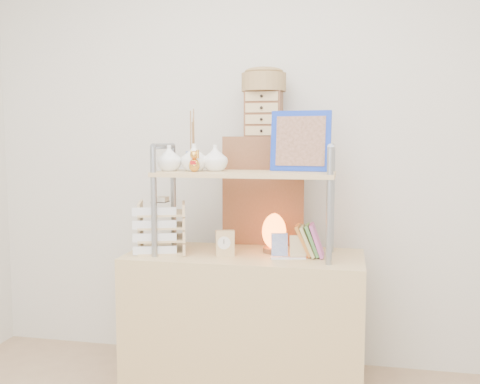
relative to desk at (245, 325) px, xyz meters
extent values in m
cube|color=silver|center=(0.00, 0.50, 0.93)|extent=(3.40, 0.02, 2.60)
cube|color=tan|center=(0.00, 0.00, 0.00)|extent=(1.20, 0.50, 0.75)
cube|color=brown|center=(0.04, 0.37, 0.30)|extent=(0.47, 0.29, 1.35)
cylinder|color=gray|center=(-0.43, -0.15, 0.65)|extent=(0.03, 0.03, 0.55)
cylinder|color=gray|center=(-0.43, 0.15, 0.65)|extent=(0.03, 0.03, 0.55)
cylinder|color=gray|center=(-0.43, 0.00, 0.93)|extent=(0.03, 0.30, 0.03)
cylinder|color=gray|center=(0.43, -0.15, 0.65)|extent=(0.03, 0.03, 0.55)
cylinder|color=gray|center=(0.43, 0.15, 0.65)|extent=(0.03, 0.03, 0.55)
cylinder|color=gray|center=(0.43, 0.00, 0.93)|extent=(0.03, 0.30, 0.03)
cube|color=tan|center=(0.00, 0.00, 0.79)|extent=(0.90, 0.34, 0.02)
imported|color=white|center=(-0.39, -0.02, 0.86)|extent=(0.13, 0.13, 0.13)
imported|color=white|center=(-0.26, 0.00, 0.87)|extent=(0.13, 0.13, 0.14)
imported|color=white|center=(-0.16, 0.02, 0.86)|extent=(0.13, 0.13, 0.13)
cylinder|color=#2647A7|center=(-0.31, 0.12, 0.85)|extent=(0.07, 0.07, 0.10)
cube|color=#1332B5|center=(0.27, 0.10, 0.95)|extent=(0.31, 0.09, 0.31)
cube|color=brown|center=(0.27, 0.09, 0.95)|extent=(0.25, 0.06, 0.25)
cube|color=#BA5196|center=(0.37, 0.00, 0.46)|extent=(0.07, 0.12, 0.17)
cube|color=#61A653|center=(0.34, 0.02, 0.46)|extent=(0.08, 0.12, 0.16)
cube|color=tan|center=(0.32, 0.00, 0.46)|extent=(0.08, 0.13, 0.16)
cube|color=orange|center=(0.30, 0.02, 0.46)|extent=(0.09, 0.14, 0.16)
cube|color=#E0BE86|center=(-0.43, -0.03, 0.38)|extent=(0.29, 0.28, 0.01)
cube|color=white|center=(-0.43, -0.13, 0.40)|extent=(0.21, 0.08, 0.04)
cube|color=#E0BE86|center=(-0.43, -0.03, 0.45)|extent=(0.29, 0.28, 0.01)
cube|color=white|center=(-0.43, -0.13, 0.47)|extent=(0.21, 0.08, 0.04)
cube|color=#E0BE86|center=(-0.43, -0.03, 0.51)|extent=(0.29, 0.28, 0.01)
cube|color=white|center=(-0.43, -0.13, 0.53)|extent=(0.21, 0.08, 0.04)
cube|color=#E0BE86|center=(-0.43, -0.03, 0.58)|extent=(0.29, 0.28, 0.01)
cube|color=white|center=(-0.43, -0.13, 0.60)|extent=(0.21, 0.08, 0.04)
cube|color=beige|center=(-0.43, -0.05, 0.65)|extent=(0.07, 0.07, 0.03)
cylinder|color=brown|center=(0.14, 0.07, 0.39)|extent=(0.11, 0.11, 0.03)
ellipsoid|color=orange|center=(0.14, 0.07, 0.49)|extent=(0.13, 0.13, 0.18)
cube|color=tan|center=(-0.09, -0.06, 0.44)|extent=(0.10, 0.07, 0.13)
cylinder|color=white|center=(-0.09, -0.09, 0.45)|extent=(0.06, 0.02, 0.07)
cube|color=white|center=(0.23, -0.06, 0.38)|extent=(0.18, 0.09, 0.01)
cube|color=navy|center=(0.19, -0.05, 0.44)|extent=(0.08, 0.04, 0.11)
cube|color=tan|center=(0.28, -0.05, 0.44)|extent=(0.08, 0.04, 0.10)
cube|color=brown|center=(0.04, 0.35, 1.10)|extent=(0.20, 0.15, 0.25)
cube|color=tan|center=(0.04, 0.27, 1.01)|extent=(0.18, 0.01, 0.05)
cube|color=tan|center=(0.04, 0.27, 1.07)|extent=(0.18, 0.01, 0.05)
cube|color=tan|center=(0.04, 0.27, 1.13)|extent=(0.18, 0.01, 0.05)
cube|color=tan|center=(0.04, 0.27, 1.19)|extent=(0.18, 0.01, 0.05)
cylinder|color=olive|center=(0.04, 0.35, 1.28)|extent=(0.25, 0.25, 0.10)
camera|label=1|loc=(0.51, -2.64, 0.96)|focal=40.00mm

